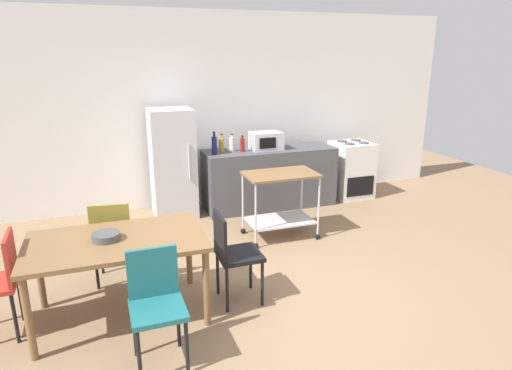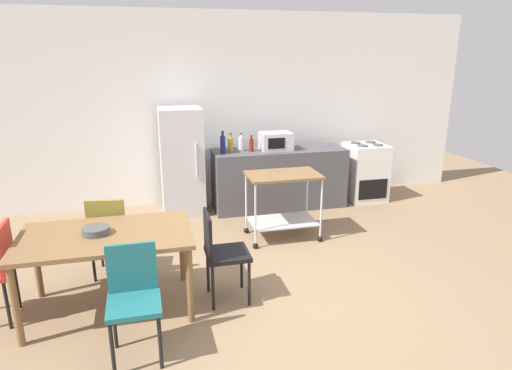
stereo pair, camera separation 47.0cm
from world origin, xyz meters
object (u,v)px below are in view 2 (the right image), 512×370
chair_black (221,250)px  bottle_olive_oil (223,144)px  dining_table (106,242)px  chair_teal (134,294)px  bottle_sesame_oil (241,144)px  fruit_bowl (96,231)px  kitchen_cart (283,195)px  bottle_hot_sauce (251,145)px  microwave (276,141)px  chair_olive (110,231)px  stove_oven (365,172)px  refrigerator (182,162)px  bottle_wine (231,144)px

chair_black → bottle_olive_oil: (0.46, 2.40, 0.52)m
dining_table → chair_teal: size_ratio=1.69×
bottle_sesame_oil → fruit_bowl: (-1.84, -2.40, -0.23)m
kitchen_cart → fruit_bowl: bearing=-150.6°
dining_table → bottle_hot_sauce: bearing=51.0°
microwave → chair_black: bearing=-117.2°
chair_olive → kitchen_cart: chair_olive is taller
kitchen_cart → bottle_olive_oil: bearing=116.9°
bottle_olive_oil → microwave: bearing=4.5°
chair_teal → fruit_bowl: 0.84m
bottle_olive_oil → bottle_hot_sauce: size_ratio=1.36×
bottle_sesame_oil → bottle_hot_sauce: 0.16m
stove_oven → fruit_bowl: stove_oven is taller
chair_olive → chair_teal: 1.39m
microwave → fruit_bowl: size_ratio=1.93×
chair_teal → refrigerator: refrigerator is taller
dining_table → refrigerator: refrigerator is taller
refrigerator → bottle_wine: size_ratio=5.82×
fruit_bowl → bottle_sesame_oil: bearing=52.5°
chair_teal → bottle_olive_oil: 3.31m
dining_table → bottle_hot_sauce: size_ratio=6.29×
microwave → bottle_hot_sauce: bearing=-175.2°
fruit_bowl → stove_oven: bearing=31.6°
refrigerator → microwave: bearing=-4.1°
kitchen_cart → bottle_olive_oil: size_ratio=2.79×
chair_teal → bottle_wine: 3.47m
chair_black → bottle_olive_oil: 2.50m
bottle_olive_oil → fruit_bowl: 2.78m
bottle_olive_oil → fruit_bowl: bottle_olive_oil is taller
dining_table → refrigerator: bearing=70.2°
bottle_olive_oil → bottle_wine: (0.14, 0.12, -0.03)m
kitchen_cart → bottle_wine: (-0.43, 1.23, 0.44)m
chair_black → bottle_wine: 2.63m
chair_teal → microwave: microwave is taller
stove_oven → chair_black: bearing=-138.2°
bottle_hot_sauce → chair_teal: bearing=-118.6°
chair_olive → bottle_hot_sauce: bottle_hot_sauce is taller
dining_table → microwave: bearing=46.2°
bottle_wine → refrigerator: bearing=176.3°
dining_table → bottle_olive_oil: bearing=57.6°
chair_teal → dining_table: bearing=107.5°
kitchen_cart → stove_oven: bearing=34.1°
chair_black → bottle_wine: (0.59, 2.52, 0.49)m
bottle_hot_sauce → fruit_bowl: size_ratio=1.00×
stove_oven → kitchen_cart: bearing=-145.9°
bottle_sesame_oil → microwave: 0.52m
chair_olive → chair_black: same height
dining_table → chair_black: size_ratio=1.69×
chair_teal → chair_olive: bearing=100.0°
bottle_hot_sauce → bottle_olive_oil: bearing=-175.8°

